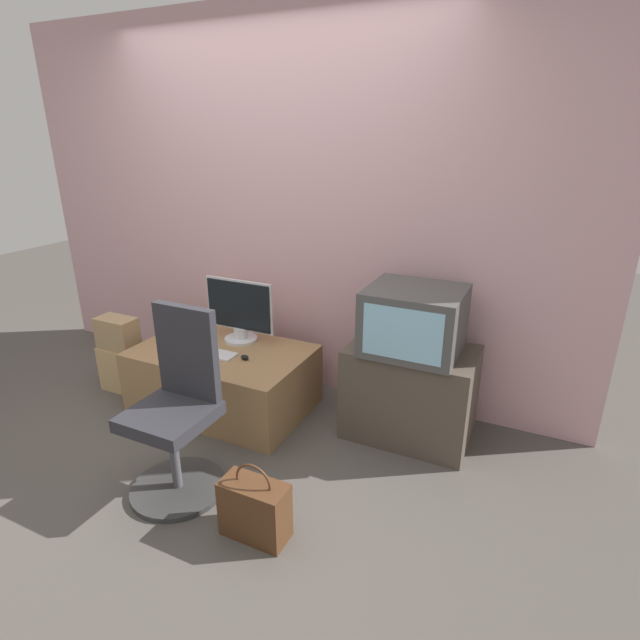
% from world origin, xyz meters
% --- Properties ---
extents(ground_plane, '(12.00, 12.00, 0.00)m').
position_xyz_m(ground_plane, '(0.00, 0.00, 0.00)').
color(ground_plane, '#4C4742').
extents(wall_back, '(4.40, 0.05, 2.60)m').
position_xyz_m(wall_back, '(0.00, 1.32, 1.30)').
color(wall_back, '#CC9EA3').
rests_on(wall_back, ground_plane).
extents(desk, '(1.16, 0.74, 0.43)m').
position_xyz_m(desk, '(-0.14, 0.73, 0.21)').
color(desk, '#937047').
rests_on(desk, ground_plane).
extents(side_stand, '(0.76, 0.49, 0.59)m').
position_xyz_m(side_stand, '(1.11, 0.95, 0.30)').
color(side_stand, '#4C4238').
rests_on(side_stand, ground_plane).
extents(main_monitor, '(0.52, 0.23, 0.44)m').
position_xyz_m(main_monitor, '(-0.11, 0.93, 0.64)').
color(main_monitor, silver).
rests_on(main_monitor, desk).
extents(keyboard, '(0.33, 0.13, 0.01)m').
position_xyz_m(keyboard, '(-0.15, 0.65, 0.44)').
color(keyboard, silver).
rests_on(keyboard, desk).
extents(mouse, '(0.06, 0.03, 0.03)m').
position_xyz_m(mouse, '(0.09, 0.67, 0.45)').
color(mouse, black).
rests_on(mouse, desk).
extents(crt_tv, '(0.54, 0.49, 0.38)m').
position_xyz_m(crt_tv, '(1.12, 0.93, 0.78)').
color(crt_tv, '#474747').
rests_on(crt_tv, side_stand).
extents(office_chair, '(0.50, 0.50, 1.00)m').
position_xyz_m(office_chair, '(0.16, -0.05, 0.43)').
color(office_chair, '#333333').
rests_on(office_chair, ground_plane).
extents(cardboard_box_lower, '(0.32, 0.18, 0.33)m').
position_xyz_m(cardboard_box_lower, '(-0.96, 0.61, 0.17)').
color(cardboard_box_lower, tan).
rests_on(cardboard_box_lower, ground_plane).
extents(cardboard_box_upper, '(0.29, 0.17, 0.23)m').
position_xyz_m(cardboard_box_upper, '(-0.96, 0.61, 0.45)').
color(cardboard_box_upper, '#A3845B').
rests_on(cardboard_box_upper, cardboard_box_lower).
extents(handbag, '(0.32, 0.16, 0.40)m').
position_xyz_m(handbag, '(0.71, -0.19, 0.15)').
color(handbag, '#4C2D19').
rests_on(handbag, ground_plane).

